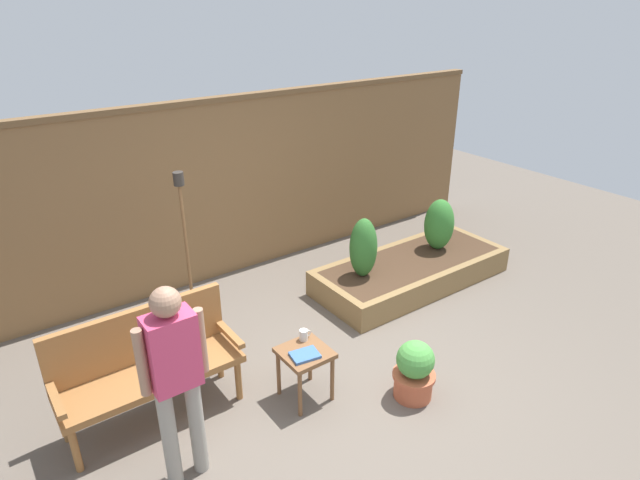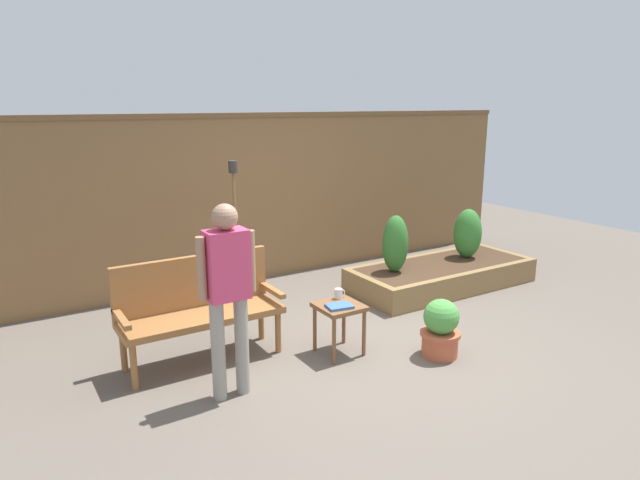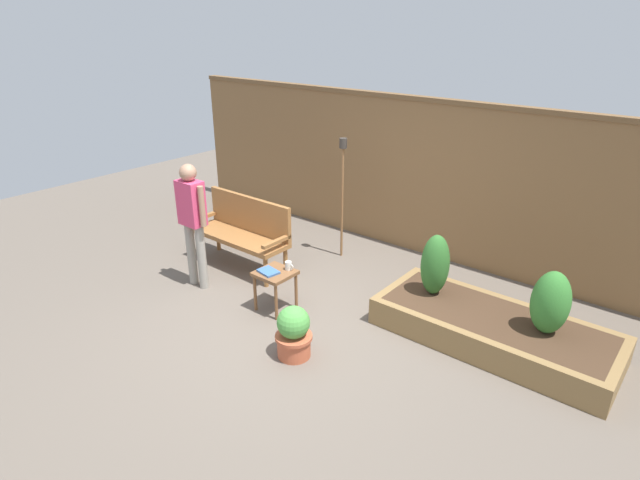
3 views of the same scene
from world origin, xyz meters
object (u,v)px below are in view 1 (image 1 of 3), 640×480
tiki_torch (184,223)px  side_table (305,359)px  cup_on_table (304,335)px  potted_boxwood (414,370)px  person_by_bench (175,371)px  garden_bench (146,358)px  book_on_table (305,355)px  shrub_far_corner (439,224)px  shrub_near_bench (363,248)px

tiki_torch → side_table: bearing=-79.6°
cup_on_table → side_table: bearing=-121.9°
potted_boxwood → tiki_torch: (-1.06, 2.18, 0.88)m
side_table → person_by_bench: bearing=-170.8°
garden_bench → cup_on_table: 1.30m
tiki_torch → book_on_table: bearing=-81.4°
tiki_torch → garden_bench: bearing=-128.4°
potted_boxwood → tiki_torch: 2.58m
cup_on_table → book_on_table: cup_on_table is taller
shrub_far_corner → person_by_bench: (-3.83, -1.17, 0.31)m
person_by_bench → shrub_far_corner: bearing=17.0°
side_table → book_on_table: 0.12m
book_on_table → shrub_far_corner: size_ratio=0.35×
book_on_table → side_table: bearing=65.6°
cup_on_table → potted_boxwood: size_ratio=0.21×
cup_on_table → book_on_table: 0.24m
side_table → garden_bench: bearing=152.4°
cup_on_table → person_by_bench: (-1.24, -0.32, 0.40)m
potted_boxwood → person_by_bench: (-1.92, 0.35, 0.66)m
shrub_near_bench → person_by_bench: (-2.62, -1.17, 0.29)m
potted_boxwood → person_by_bench: bearing=169.6°
cup_on_table → person_by_bench: bearing=-165.4°
shrub_far_corner → shrub_near_bench: bearing=180.0°
book_on_table → shrub_far_corner: 2.91m
tiki_torch → cup_on_table: bearing=-75.6°
potted_boxwood → shrub_near_bench: size_ratio=0.79×
garden_bench → book_on_table: garden_bench is taller
garden_bench → book_on_table: 1.27m
garden_bench → book_on_table: (1.09, -0.66, -0.05)m
side_table → shrub_near_bench: shrub_near_bench is taller
side_table → potted_boxwood: (0.76, -0.54, -0.13)m
book_on_table → person_by_bench: (-1.12, -0.13, 0.44)m
cup_on_table → shrub_near_bench: (1.37, 0.85, 0.12)m
garden_bench → potted_boxwood: 2.22m
cup_on_table → shrub_near_bench: 1.62m
tiki_torch → person_by_bench: size_ratio=1.07×
book_on_table → cup_on_table: bearing=67.1°
shrub_far_corner → person_by_bench: 4.01m
garden_bench → tiki_torch: size_ratio=0.86×
shrub_near_bench → potted_boxwood: bearing=-114.6°
shrub_near_bench → tiki_torch: tiki_torch is taller
garden_bench → shrub_near_bench: shrub_near_bench is taller
garden_bench → person_by_bench: size_ratio=0.92×
potted_boxwood → person_by_bench: 2.06m
garden_bench → side_table: size_ratio=3.00×
garden_bench → person_by_bench: 0.87m
side_table → cup_on_table: size_ratio=4.26×
shrub_near_bench → shrub_far_corner: (1.21, 0.00, -0.02)m
garden_bench → shrub_far_corner: (3.80, 0.39, 0.08)m
side_table → person_by_bench: 1.29m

